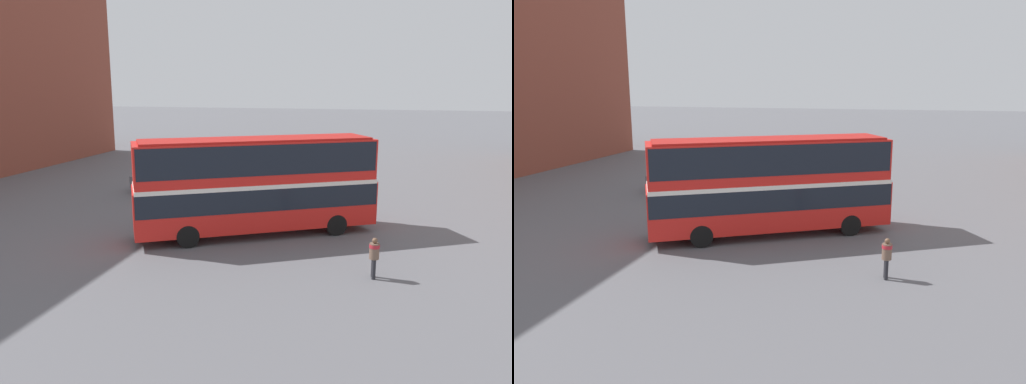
% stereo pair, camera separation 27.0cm
% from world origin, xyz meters
% --- Properties ---
extents(ground_plane, '(240.00, 240.00, 0.00)m').
position_xyz_m(ground_plane, '(0.00, 0.00, 0.00)').
color(ground_plane, '#5B5B60').
extents(double_decker_bus, '(11.16, 7.80, 4.62)m').
position_xyz_m(double_decker_bus, '(0.80, -0.94, 2.65)').
color(double_decker_bus, red).
rests_on(double_decker_bus, ground_plane).
extents(pedestrian_foreground, '(0.44, 0.44, 1.56)m').
position_xyz_m(pedestrian_foreground, '(6.40, -5.21, 0.96)').
color(pedestrian_foreground, '#232328').
rests_on(pedestrian_foreground, ground_plane).
extents(parked_car_kerb_near, '(4.45, 2.31, 1.55)m').
position_xyz_m(parked_car_kerb_near, '(-7.42, 6.70, 0.79)').
color(parked_car_kerb_near, slate).
rests_on(parked_car_kerb_near, ground_plane).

